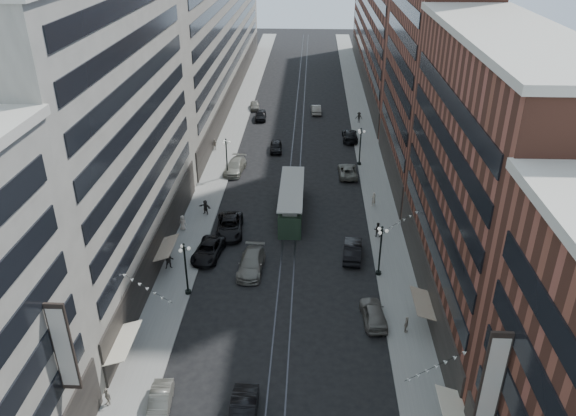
% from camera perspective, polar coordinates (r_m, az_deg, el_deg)
% --- Properties ---
extents(ground, '(220.00, 220.00, 0.00)m').
position_cam_1_polar(ground, '(81.71, 0.76, 4.47)').
color(ground, black).
rests_on(ground, ground).
extents(sidewalk_west, '(4.00, 180.00, 0.15)m').
position_cam_1_polar(sidewalk_west, '(91.89, -5.96, 7.06)').
color(sidewalk_west, gray).
rests_on(sidewalk_west, ground).
extents(sidewalk_east, '(4.00, 180.00, 0.15)m').
position_cam_1_polar(sidewalk_east, '(91.36, 7.93, 6.82)').
color(sidewalk_east, gray).
rests_on(sidewalk_east, ground).
extents(rail_west, '(0.12, 180.00, 0.02)m').
position_cam_1_polar(rail_west, '(91.00, 0.52, 6.96)').
color(rail_west, '#2D2D33').
rests_on(rail_west, ground).
extents(rail_east, '(0.12, 180.00, 0.02)m').
position_cam_1_polar(rail_east, '(90.97, 1.41, 6.94)').
color(rail_east, '#2D2D33').
rests_on(rail_east, ground).
extents(building_west_mid, '(8.00, 36.00, 28.00)m').
position_cam_1_polar(building_west_mid, '(54.87, -18.27, 6.95)').
color(building_west_mid, '#9C978A').
rests_on(building_west_mid, ground).
extents(building_west_far, '(8.00, 90.00, 26.00)m').
position_cam_1_polar(building_west_far, '(114.37, -7.56, 17.76)').
color(building_west_far, '#9C978A').
rests_on(building_west_far, ground).
extents(building_east_mid, '(8.00, 30.00, 24.00)m').
position_cam_1_polar(building_east_mid, '(49.81, 19.57, 2.15)').
color(building_east_mid, brown).
rests_on(building_east_mid, ground).
extents(building_east_tower, '(8.00, 26.00, 42.00)m').
position_cam_1_polar(building_east_tower, '(73.49, 14.84, 18.07)').
color(building_east_tower, brown).
rests_on(building_east_tower, ground).
extents(building_east_far, '(8.00, 72.00, 24.00)m').
position_cam_1_polar(building_east_far, '(122.68, 9.87, 17.79)').
color(building_east_far, brown).
rests_on(building_east_far, ground).
extents(lamppost_sw_far, '(1.03, 1.14, 5.52)m').
position_cam_1_polar(lamppost_sw_far, '(53.18, -10.35, -5.93)').
color(lamppost_sw_far, black).
rests_on(lamppost_sw_far, sidewalk_west).
extents(lamppost_sw_mid, '(1.03, 1.14, 5.52)m').
position_cam_1_polar(lamppost_sw_mid, '(76.72, -6.26, 5.23)').
color(lamppost_sw_mid, black).
rests_on(lamppost_sw_mid, sidewalk_west).
extents(lamppost_se_far, '(1.03, 1.14, 5.52)m').
position_cam_1_polar(lamppost_se_far, '(55.76, 9.37, -4.13)').
color(lamppost_se_far, black).
rests_on(lamppost_se_far, sidewalk_east).
extents(lamppost_se_mid, '(1.03, 1.14, 5.52)m').
position_cam_1_polar(lamppost_se_mid, '(80.82, 7.35, 6.34)').
color(lamppost_se_mid, black).
rests_on(lamppost_se_mid, sidewalk_east).
extents(streetcar, '(2.80, 12.64, 3.50)m').
position_cam_1_polar(streetcar, '(67.18, 0.36, 0.63)').
color(streetcar, '#243827').
rests_on(streetcar, ground).
extents(car_1, '(1.81, 4.32, 1.39)m').
position_cam_1_polar(car_1, '(44.11, -12.88, -18.66)').
color(car_1, '#616056').
rests_on(car_1, ground).
extents(car_2, '(3.30, 5.93, 1.57)m').
position_cam_1_polar(car_2, '(59.79, -8.11, -4.27)').
color(car_2, black).
rests_on(car_2, ground).
extents(car_4, '(2.39, 5.05, 1.67)m').
position_cam_1_polar(car_4, '(51.02, 8.69, -10.54)').
color(car_4, '#635F58').
rests_on(car_4, ground).
extents(car_5, '(1.84, 5.27, 1.73)m').
position_cam_1_polar(car_5, '(42.23, -4.58, -20.16)').
color(car_5, black).
rests_on(car_5, ground).
extents(pedestrian_2, '(1.05, 0.79, 1.91)m').
position_cam_1_polar(pedestrian_2, '(58.24, -11.99, -5.21)').
color(pedestrian_2, black).
rests_on(pedestrian_2, sidewalk_west).
extents(pedestrian_4, '(0.75, 1.02, 1.59)m').
position_cam_1_polar(pedestrian_4, '(50.13, 11.93, -11.51)').
color(pedestrian_4, '#A49687').
rests_on(pedestrian_4, sidewalk_east).
extents(car_7, '(3.43, 6.52, 1.75)m').
position_cam_1_polar(car_7, '(63.80, -5.95, -1.85)').
color(car_7, black).
rests_on(car_7, ground).
extents(car_8, '(3.03, 6.10, 1.70)m').
position_cam_1_polar(car_8, '(79.13, -5.41, 4.22)').
color(car_8, gray).
rests_on(car_8, ground).
extents(car_9, '(2.13, 4.82, 1.61)m').
position_cam_1_polar(car_9, '(100.40, -2.80, 9.41)').
color(car_9, black).
rests_on(car_9, ground).
extents(car_10, '(2.35, 5.41, 1.73)m').
position_cam_1_polar(car_10, '(59.47, 6.58, -4.26)').
color(car_10, black).
rests_on(car_10, ground).
extents(car_11, '(2.63, 5.45, 1.50)m').
position_cam_1_polar(car_11, '(78.09, 6.09, 3.78)').
color(car_11, '#636258').
rests_on(car_11, ground).
extents(car_12, '(2.40, 5.81, 1.68)m').
position_cam_1_polar(car_12, '(91.13, 6.30, 7.37)').
color(car_12, black).
rests_on(car_12, ground).
extents(car_13, '(1.99, 4.48, 1.50)m').
position_cam_1_polar(car_13, '(86.12, -1.23, 6.25)').
color(car_13, black).
rests_on(car_13, ground).
extents(car_14, '(1.91, 4.82, 1.56)m').
position_cam_1_polar(car_14, '(103.72, 2.87, 9.99)').
color(car_14, gray).
rests_on(car_14, ground).
extents(pedestrian_5, '(1.71, 1.10, 1.78)m').
position_cam_1_polar(pedestrian_5, '(67.93, -8.40, 0.09)').
color(pedestrian_5, black).
rests_on(pedestrian_5, sidewalk_west).
extents(pedestrian_6, '(1.13, 0.75, 1.78)m').
position_cam_1_polar(pedestrian_6, '(86.93, -7.45, 6.43)').
color(pedestrian_6, '#A09485').
rests_on(pedestrian_6, sidewalk_west).
extents(pedestrian_7, '(0.89, 0.57, 1.72)m').
position_cam_1_polar(pedestrian_7, '(63.29, 9.07, -2.18)').
color(pedestrian_7, black).
rests_on(pedestrian_7, sidewalk_east).
extents(pedestrian_8, '(0.78, 0.73, 1.79)m').
position_cam_1_polar(pedestrian_8, '(69.91, 8.69, 0.90)').
color(pedestrian_8, '#BCAF9C').
rests_on(pedestrian_8, sidewalk_east).
extents(pedestrian_9, '(1.27, 0.73, 1.84)m').
position_cam_1_polar(pedestrian_9, '(99.04, 7.22, 9.13)').
color(pedestrian_9, black).
rests_on(pedestrian_9, sidewalk_east).
extents(car_extra_0, '(2.70, 6.03, 1.72)m').
position_cam_1_polar(car_extra_0, '(57.09, -3.75, -5.62)').
color(car_extra_0, slate).
rests_on(car_extra_0, ground).
extents(car_extra_1, '(2.17, 4.35, 1.42)m').
position_cam_1_polar(car_extra_1, '(106.20, -3.39, 10.36)').
color(car_extra_1, slate).
rests_on(car_extra_1, ground).
extents(pedestrian_extra_0, '(0.98, 0.71, 1.80)m').
position_cam_1_polar(pedestrian_extra_0, '(64.92, -10.65, -1.48)').
color(pedestrian_extra_0, beige).
rests_on(pedestrian_extra_0, sidewalk_west).
extents(pedestrian_extra_2, '(0.95, 0.85, 1.51)m').
position_cam_1_polar(pedestrian_extra_2, '(45.17, -17.90, -17.75)').
color(pedestrian_extra_2, '#A89C8B').
rests_on(pedestrian_extra_2, sidewalk_west).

